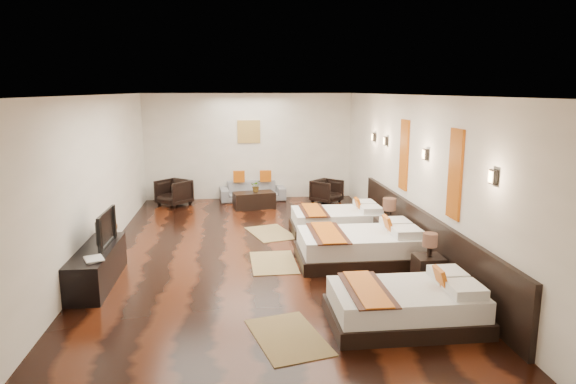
{
  "coord_description": "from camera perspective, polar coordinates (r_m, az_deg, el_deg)",
  "views": [
    {
      "loc": [
        -0.43,
        -8.74,
        2.88
      ],
      "look_at": [
        0.53,
        0.03,
        1.1
      ],
      "focal_mm": 31.57,
      "sensor_mm": 36.0,
      "label": 1
    }
  ],
  "objects": [
    {
      "name": "sofa",
      "position": [
        13.46,
        -4.02,
        0.11
      ],
      "size": [
        1.76,
        0.82,
        0.5
      ],
      "primitive_type": "imported",
      "rotation": [
        0.0,
        0.0,
        0.09
      ],
      "color": "gray",
      "rests_on": "floor"
    },
    {
      "name": "tv_console",
      "position": [
        8.22,
        -20.7,
        -7.83
      ],
      "size": [
        0.5,
        1.8,
        0.55
      ],
      "primitive_type": "cube",
      "color": "black",
      "rests_on": "floor"
    },
    {
      "name": "coffee_table",
      "position": [
        12.57,
        -3.85,
        -0.92
      ],
      "size": [
        1.08,
        0.68,
        0.4
      ],
      "primitive_type": "cube",
      "rotation": [
        0.0,
        0.0,
        0.2
      ],
      "color": "black",
      "rests_on": "floor"
    },
    {
      "name": "nightstand_a",
      "position": [
        7.93,
        15.54,
        -8.15
      ],
      "size": [
        0.41,
        0.41,
        0.81
      ],
      "color": "black",
      "rests_on": "floor"
    },
    {
      "name": "left_wall",
      "position": [
        9.16,
        -20.85,
        1.36
      ],
      "size": [
        0.01,
        9.5,
        2.8
      ],
      "primitive_type": "cube",
      "color": "silver",
      "rests_on": "floor"
    },
    {
      "name": "sconce_lounge",
      "position": [
        11.52,
        9.61,
        6.12
      ],
      "size": [
        0.07,
        0.12,
        0.18
      ],
      "color": "black",
      "rests_on": "right_wall"
    },
    {
      "name": "back_wall",
      "position": [
        13.58,
        -4.42,
        5.12
      ],
      "size": [
        5.5,
        0.01,
        2.8
      ],
      "primitive_type": "cube",
      "color": "silver",
      "rests_on": "floor"
    },
    {
      "name": "bed_mid",
      "position": [
        8.73,
        8.17,
        -6.1
      ],
      "size": [
        2.08,
        1.31,
        0.8
      ],
      "color": "black",
      "rests_on": "floor"
    },
    {
      "name": "sconce_mid",
      "position": [
        8.6,
        15.21,
        4.12
      ],
      "size": [
        0.07,
        0.12,
        0.18
      ],
      "color": "black",
      "rests_on": "right_wall"
    },
    {
      "name": "floor",
      "position": [
        9.21,
        -3.3,
        -6.83
      ],
      "size": [
        5.5,
        9.5,
        0.01
      ],
      "primitive_type": "cube",
      "color": "black",
      "rests_on": "ground"
    },
    {
      "name": "jute_mat_near",
      "position": [
        6.25,
        0.02,
        -16.01
      ],
      "size": [
        1.02,
        1.35,
        0.01
      ],
      "primitive_type": "cube",
      "rotation": [
        0.0,
        0.0,
        0.24
      ],
      "color": "olive",
      "rests_on": "floor"
    },
    {
      "name": "sconce_far",
      "position": [
        10.66,
        10.92,
        5.66
      ],
      "size": [
        0.07,
        0.12,
        0.18
      ],
      "color": "black",
      "rests_on": "right_wall"
    },
    {
      "name": "headboard_panel",
      "position": [
        8.88,
        14.77,
        -4.87
      ],
      "size": [
        0.08,
        6.6,
        0.9
      ],
      "primitive_type": "cube",
      "color": "black",
      "rests_on": "floor"
    },
    {
      "name": "nightstand_b",
      "position": [
        9.7,
        11.24,
        -4.12
      ],
      "size": [
        0.46,
        0.46,
        0.91
      ],
      "color": "black",
      "rests_on": "floor"
    },
    {
      "name": "bed_far",
      "position": [
        10.48,
        5.64,
        -3.22
      ],
      "size": [
        1.87,
        1.17,
        0.71
      ],
      "color": "black",
      "rests_on": "floor"
    },
    {
      "name": "orange_panel_b",
      "position": [
        9.65,
        12.94,
        4.09
      ],
      "size": [
        0.04,
        0.4,
        1.3
      ],
      "primitive_type": "cube",
      "color": "#D86014",
      "rests_on": "right_wall"
    },
    {
      "name": "right_wall",
      "position": [
        9.41,
        13.57,
        2.04
      ],
      "size": [
        0.01,
        9.5,
        2.8
      ],
      "primitive_type": "cube",
      "color": "silver",
      "rests_on": "floor"
    },
    {
      "name": "figurine",
      "position": [
        8.84,
        -19.64,
        -3.49
      ],
      "size": [
        0.33,
        0.33,
        0.32
      ],
      "primitive_type": "imported",
      "rotation": [
        0.0,
        0.0,
        -0.06
      ],
      "color": "brown",
      "rests_on": "tv_console"
    },
    {
      "name": "bed_near",
      "position": [
        6.64,
        13.23,
        -12.29
      ],
      "size": [
        1.88,
        1.18,
        0.72
      ],
      "color": "black",
      "rests_on": "floor"
    },
    {
      "name": "book",
      "position": [
        7.6,
        -21.92,
        -7.18
      ],
      "size": [
        0.35,
        0.39,
        0.03
      ],
      "primitive_type": "imported",
      "rotation": [
        0.0,
        0.0,
        0.41
      ],
      "color": "black",
      "rests_on": "tv_console"
    },
    {
      "name": "orange_panel_a",
      "position": [
        7.62,
        18.31,
        1.91
      ],
      "size": [
        0.04,
        0.4,
        1.3
      ],
      "primitive_type": "cube",
      "color": "#D86014",
      "rests_on": "right_wall"
    },
    {
      "name": "ceiling",
      "position": [
        8.75,
        -3.51,
        10.86
      ],
      "size": [
        5.5,
        9.5,
        0.01
      ],
      "primitive_type": "cube",
      "color": "white",
      "rests_on": "floor"
    },
    {
      "name": "table_plant",
      "position": [
        12.55,
        -3.6,
        0.68
      ],
      "size": [
        0.31,
        0.28,
        0.3
      ],
      "primitive_type": "imported",
      "rotation": [
        0.0,
        0.0,
        -0.22
      ],
      "color": "#295E1F",
      "rests_on": "coffee_table"
    },
    {
      "name": "armchair_left",
      "position": [
        13.16,
        -12.74,
        -0.05
      ],
      "size": [
        1.01,
        1.01,
        0.66
      ],
      "primitive_type": "imported",
      "rotation": [
        0.0,
        0.0,
        -0.73
      ],
      "color": "black",
      "rests_on": "floor"
    },
    {
      "name": "tv",
      "position": [
        8.2,
        -20.36,
        -3.89
      ],
      "size": [
        0.14,
        0.93,
        0.54
      ],
      "primitive_type": "imported",
      "rotation": [
        0.0,
        0.0,
        1.55
      ],
      "color": "black",
      "rests_on": "tv_console"
    },
    {
      "name": "gold_artwork",
      "position": [
        13.52,
        -4.44,
        6.8
      ],
      "size": [
        0.6,
        0.04,
        0.6
      ],
      "primitive_type": "cube",
      "color": "#AD873F",
      "rests_on": "back_wall"
    },
    {
      "name": "jute_mat_far",
      "position": [
        10.4,
        -1.95,
        -4.63
      ],
      "size": [
        1.06,
        1.36,
        0.01
      ],
      "primitive_type": "cube",
      "rotation": [
        0.0,
        0.0,
        0.29
      ],
      "color": "olive",
      "rests_on": "floor"
    },
    {
      "name": "armchair_right",
      "position": [
        13.15,
        4.4,
        0.08
      ],
      "size": [
        0.93,
        0.93,
        0.61
      ],
      "primitive_type": "imported",
      "rotation": [
        0.0,
        0.0,
        0.76
      ],
      "color": "black",
      "rests_on": "floor"
    },
    {
      "name": "jute_mat_mid",
      "position": [
        8.68,
        -1.64,
        -7.94
      ],
      "size": [
        0.77,
        1.21,
        0.01
      ],
      "primitive_type": "cube",
      "rotation": [
        0.0,
        0.0,
        0.02
      ],
      "color": "olive",
      "rests_on": "floor"
    },
    {
      "name": "sconce_near",
      "position": [
        6.62,
        22.09,
        1.6
      ],
      "size": [
        0.07,
        0.12,
        0.18
      ],
      "color": "black",
      "rests_on": "right_wall"
    }
  ]
}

